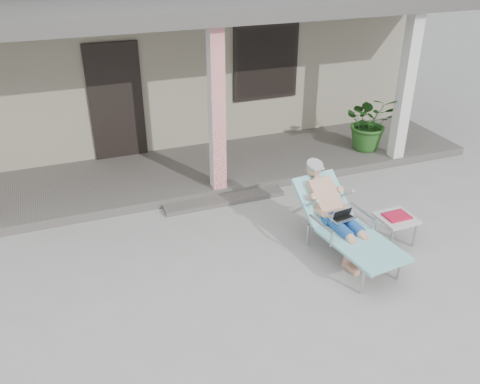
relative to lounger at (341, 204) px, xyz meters
name	(u,v)px	position (x,y,z in m)	size (l,w,h in m)	color
ground	(270,266)	(-1.01, 0.00, -0.74)	(60.00, 60.00, 0.00)	#9E9E99
house	(156,42)	(-1.01, 6.50, 0.93)	(10.40, 5.40, 3.30)	gray
porch_deck	(204,170)	(-1.01, 3.00, -0.66)	(10.00, 2.00, 0.15)	#605B56
porch_overhang	(199,13)	(-1.01, 2.95, 2.05)	(10.00, 2.30, 2.85)	silver
porch_step	(224,200)	(-1.01, 1.85, -0.70)	(2.00, 0.30, 0.07)	#605B56
lounger	(341,204)	(0.00, 0.00, 0.00)	(0.90, 1.89, 1.20)	#B7B7BC
side_table	(396,219)	(0.87, -0.09, -0.37)	(0.51, 0.51, 0.44)	beige
potted_palm	(370,122)	(2.20, 2.65, -0.04)	(0.98, 0.85, 1.09)	#26591E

